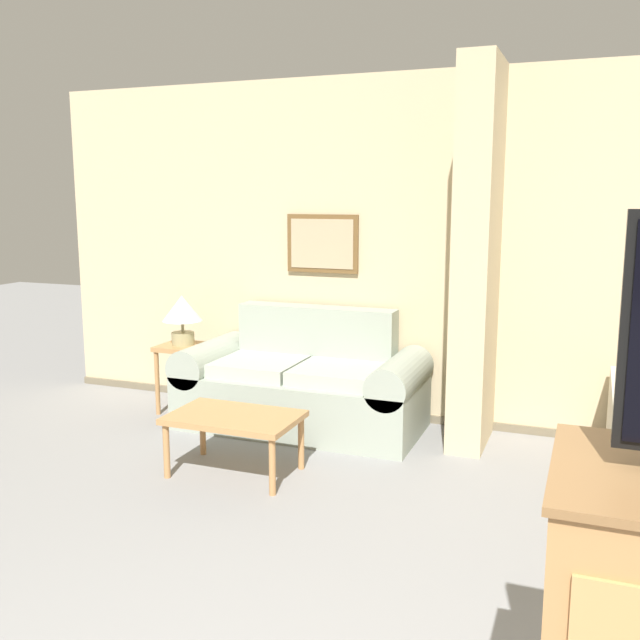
% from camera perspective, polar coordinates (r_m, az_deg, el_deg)
% --- Properties ---
extents(wall_back, '(7.15, 0.16, 2.60)m').
position_cam_1_polar(wall_back, '(5.33, 12.83, 5.15)').
color(wall_back, '#CCB78E').
rests_on(wall_back, ground_plane).
extents(wall_partition_pillar, '(0.24, 0.65, 2.60)m').
position_cam_1_polar(wall_partition_pillar, '(4.94, 12.42, 4.88)').
color(wall_partition_pillar, '#CCB78E').
rests_on(wall_partition_pillar, ground_plane).
extents(couch, '(1.81, 0.84, 0.87)m').
position_cam_1_polar(couch, '(5.35, -1.37, -5.23)').
color(couch, '#99A393').
rests_on(couch, ground_plane).
extents(coffee_table, '(0.79, 0.51, 0.38)m').
position_cam_1_polar(coffee_table, '(4.48, -6.87, -8.05)').
color(coffee_table, '#B27F4C').
rests_on(coffee_table, ground_plane).
extents(side_table, '(0.37, 0.37, 0.55)m').
position_cam_1_polar(side_table, '(5.79, -10.85, -3.07)').
color(side_table, '#B27F4C').
rests_on(side_table, ground_plane).
extents(table_lamp, '(0.32, 0.32, 0.39)m').
position_cam_1_polar(table_lamp, '(5.71, -10.97, 0.59)').
color(table_lamp, tan).
rests_on(table_lamp, side_table).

